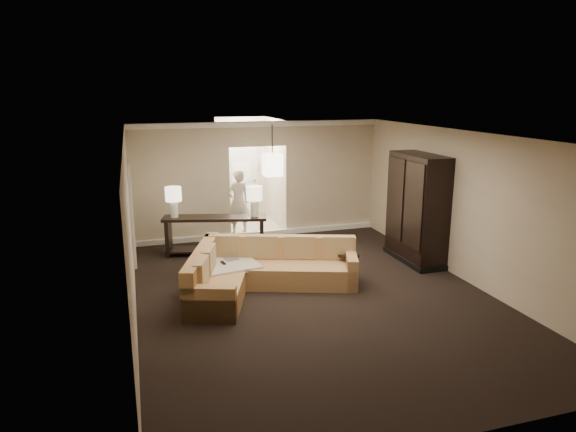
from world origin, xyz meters
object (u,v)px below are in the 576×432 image
object	(u,v)px
armoire	(417,211)
coffee_table	(225,273)
console_table	(215,232)
person	(238,199)
drink_table	(348,261)
sectional_sofa	(259,272)

from	to	relation	value
armoire	coffee_table	bearing A→B (deg)	-177.35
console_table	person	bearing A→B (deg)	75.17
drink_table	sectional_sofa	bearing A→B (deg)	179.61
drink_table	person	size ratio (longest dim) A/B	0.29
armoire	drink_table	size ratio (longest dim) A/B	4.34
coffee_table	person	size ratio (longest dim) A/B	0.69
sectional_sofa	coffee_table	xyz separation A→B (m)	(-0.54, 0.44, -0.12)
sectional_sofa	armoire	world-z (taller)	armoire
sectional_sofa	person	distance (m)	3.80
drink_table	person	bearing A→B (deg)	109.60
armoire	drink_table	distance (m)	2.04
coffee_table	person	world-z (taller)	person
sectional_sofa	person	bearing A→B (deg)	103.08
sectional_sofa	console_table	distance (m)	2.30
coffee_table	console_table	xyz separation A→B (m)	(0.11, 1.81, 0.29)
console_table	person	distance (m)	1.75
sectional_sofa	console_table	xyz separation A→B (m)	(-0.43, 2.25, 0.17)
sectional_sofa	drink_table	bearing A→B (deg)	18.72
drink_table	person	xyz separation A→B (m)	(-1.34, 3.75, 0.53)
console_table	coffee_table	bearing A→B (deg)	-79.61
console_table	sectional_sofa	bearing A→B (deg)	-65.29
sectional_sofa	console_table	world-z (taller)	console_table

